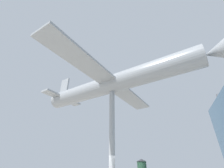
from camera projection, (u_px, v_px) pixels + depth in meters
name	position (u px, v px, depth m)	size (l,w,h in m)	color
support_pylon_central	(112.00, 137.00, 11.18)	(0.44, 0.44, 7.49)	#999EA3
suspended_airplane	(114.00, 83.00, 13.29)	(14.53, 16.11, 3.34)	#93999E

